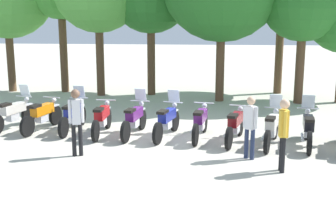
% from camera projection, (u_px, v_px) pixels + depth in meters
% --- Properties ---
extents(ground_plane, '(80.00, 80.00, 0.00)m').
position_uv_depth(ground_plane, '(167.00, 138.00, 13.32)').
color(ground_plane, '#BCB7A8').
extents(motorcycle_0, '(0.84, 2.13, 1.37)m').
position_uv_depth(motorcycle_0, '(13.00, 113.00, 14.26)').
color(motorcycle_0, black).
rests_on(motorcycle_0, ground_plane).
extents(motorcycle_1, '(0.79, 2.15, 0.99)m').
position_uv_depth(motorcycle_1, '(42.00, 115.00, 14.07)').
color(motorcycle_1, black).
rests_on(motorcycle_1, ground_plane).
extents(motorcycle_2, '(0.62, 2.19, 1.37)m').
position_uv_depth(motorcycle_2, '(73.00, 115.00, 13.98)').
color(motorcycle_2, black).
rests_on(motorcycle_2, ground_plane).
extents(motorcycle_3, '(0.62, 2.19, 0.99)m').
position_uv_depth(motorcycle_3, '(102.00, 118.00, 13.59)').
color(motorcycle_3, black).
rests_on(motorcycle_3, ground_plane).
extents(motorcycle_4, '(0.71, 2.18, 1.37)m').
position_uv_depth(motorcycle_4, '(134.00, 119.00, 13.48)').
color(motorcycle_4, black).
rests_on(motorcycle_4, ground_plane).
extents(motorcycle_5, '(0.80, 2.15, 1.37)m').
position_uv_depth(motorcycle_5, '(167.00, 120.00, 13.29)').
color(motorcycle_5, black).
rests_on(motorcycle_5, ground_plane).
extents(motorcycle_6, '(0.70, 2.18, 0.99)m').
position_uv_depth(motorcycle_6, '(200.00, 122.00, 13.16)').
color(motorcycle_6, black).
rests_on(motorcycle_6, ground_plane).
extents(motorcycle_7, '(0.83, 2.14, 0.99)m').
position_uv_depth(motorcycle_7, '(235.00, 125.00, 12.79)').
color(motorcycle_7, black).
rests_on(motorcycle_7, ground_plane).
extents(motorcycle_8, '(0.84, 2.13, 1.37)m').
position_uv_depth(motorcycle_8, '(272.00, 127.00, 12.47)').
color(motorcycle_8, black).
rests_on(motorcycle_8, ground_plane).
extents(motorcycle_9, '(0.70, 2.18, 1.37)m').
position_uv_depth(motorcycle_9, '(308.00, 128.00, 12.39)').
color(motorcycle_9, black).
rests_on(motorcycle_9, ground_plane).
extents(person_0, '(0.41, 0.29, 1.78)m').
position_uv_depth(person_0, '(76.00, 117.00, 11.41)').
color(person_0, black).
rests_on(person_0, ground_plane).
extents(person_1, '(0.38, 0.30, 1.64)m').
position_uv_depth(person_1, '(250.00, 123.00, 11.19)').
color(person_1, '#232D4C').
rests_on(person_1, ground_plane).
extents(person_2, '(0.24, 0.40, 1.75)m').
position_uv_depth(person_2, '(283.00, 129.00, 10.27)').
color(person_2, black).
rests_on(person_2, ground_plane).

